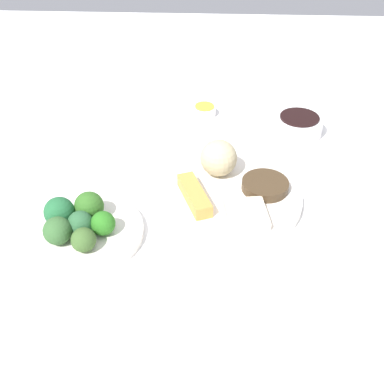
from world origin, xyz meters
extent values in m
cube|color=white|center=(0.00, 0.00, 0.01)|extent=(2.20, 2.20, 0.02)
cylinder|color=white|center=(-0.02, 0.03, 0.03)|extent=(0.26, 0.26, 0.02)
sphere|color=tan|center=(0.05, 0.05, 0.07)|extent=(0.07, 0.07, 0.07)
cube|color=gold|center=(-0.04, 0.09, 0.05)|extent=(0.11, 0.07, 0.02)
cube|color=beige|center=(-0.08, 0.00, 0.04)|extent=(0.08, 0.08, 0.02)
cylinder|color=#41301E|center=(0.00, -0.04, 0.04)|extent=(0.09, 0.09, 0.02)
cylinder|color=white|center=(-0.12, 0.27, 0.03)|extent=(0.20, 0.20, 0.01)
sphere|color=#306321|center=(-0.09, 0.27, 0.06)|extent=(0.05, 0.05, 0.05)
sphere|color=#2A5A34|center=(-0.13, 0.27, 0.06)|extent=(0.04, 0.04, 0.04)
sphere|color=#335D2E|center=(-0.15, 0.31, 0.06)|extent=(0.05, 0.05, 0.05)
sphere|color=#216034|center=(-0.11, 0.31, 0.06)|extent=(0.05, 0.05, 0.05)
sphere|color=#2A711E|center=(-0.13, 0.24, 0.05)|extent=(0.04, 0.04, 0.04)
sphere|color=#3A5C28|center=(-0.17, 0.26, 0.05)|extent=(0.04, 0.04, 0.04)
cylinder|color=white|center=(0.23, -0.13, 0.04)|extent=(0.11, 0.11, 0.04)
cylinder|color=black|center=(0.23, -0.13, 0.06)|extent=(0.09, 0.09, 0.00)
cylinder|color=white|center=(0.31, 0.08, 0.03)|extent=(0.06, 0.06, 0.02)
cylinder|color=yellow|center=(0.31, 0.08, 0.04)|extent=(0.05, 0.05, 0.00)
camera|label=1|loc=(-0.69, 0.06, 0.56)|focal=43.50mm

